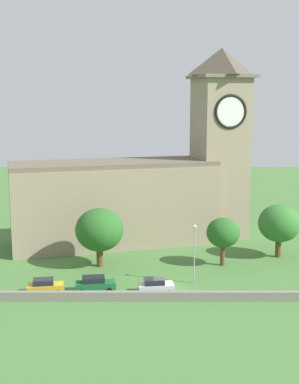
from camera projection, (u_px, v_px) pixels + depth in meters
ground_plane at (162, 252)px, 78.69m from camera, size 200.00×200.00×0.00m
church at (147, 184)px, 83.66m from camera, size 39.19×19.56×30.52m
quay_barrier at (165, 296)px, 59.77m from camera, size 53.27×0.70×1.05m
car_yellow at (45, 286)px, 61.88m from camera, size 4.45×2.63×1.78m
car_green at (95, 284)px, 62.45m from camera, size 4.90×2.55×1.88m
car_white at (156, 286)px, 61.93m from camera, size 4.36×2.64×1.82m
streetlamp_west_mid at (195, 245)px, 64.65m from camera, size 0.44×0.44×7.44m
tree_riverside_east at (280, 224)px, 75.51m from camera, size 6.00×6.00×7.69m
tree_churchyard at (224, 233)px, 71.74m from camera, size 4.52×4.52×6.65m
tree_by_tower at (100, 230)px, 71.25m from camera, size 6.50×6.50×8.04m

